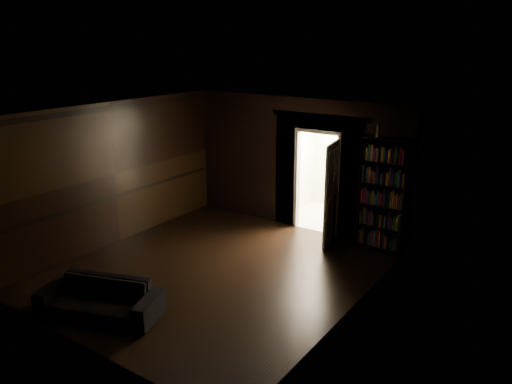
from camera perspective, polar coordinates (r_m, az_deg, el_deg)
ground at (r=8.94m, az=-4.62°, el=-9.02°), size 5.50×5.50×0.00m
room_walls at (r=9.17m, az=-0.70°, el=2.92°), size 5.02×5.61×2.84m
kitchen_alcove at (r=11.40m, az=9.60°, el=3.05°), size 2.20×1.80×2.60m
sofa at (r=7.84m, az=-17.52°, el=-10.94°), size 1.97×1.33×0.70m
bookshelf at (r=9.73m, az=14.31°, el=-0.34°), size 0.95×0.55×2.20m
refrigerator at (r=11.41m, az=12.57°, el=0.89°), size 0.89×0.85×1.65m
door at (r=9.86m, az=8.57°, el=-0.23°), size 0.22×0.84×2.05m
figurine at (r=9.52m, az=13.77°, el=6.97°), size 0.10×0.10×0.27m
bottles at (r=11.17m, az=13.17°, el=5.57°), size 0.64×0.33×0.27m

